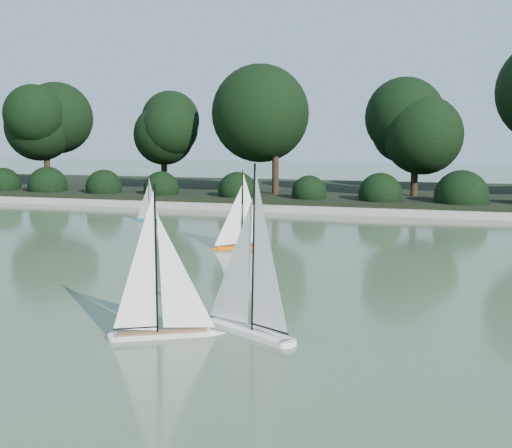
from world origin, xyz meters
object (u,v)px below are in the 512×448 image
object	(u,v)px
sailboat_white_a	(241,304)
sailboat_orange	(236,236)
race_buoy	(230,318)
sailboat_teal	(147,214)
sailboat_white_b	(171,312)

from	to	relation	value
sailboat_white_a	sailboat_orange	size ratio (longest dim) A/B	1.25
race_buoy	sailboat_teal	bearing A→B (deg)	122.18
sailboat_white_b	sailboat_white_a	bearing A→B (deg)	28.03
sailboat_teal	race_buoy	world-z (taller)	sailboat_teal
sailboat_white_a	sailboat_white_b	distance (m)	0.74
sailboat_white_a	sailboat_orange	distance (m)	4.98
sailboat_white_b	sailboat_teal	world-z (taller)	sailboat_white_b
sailboat_white_b	sailboat_orange	distance (m)	5.16
sailboat_white_a	sailboat_white_b	size ratio (longest dim) A/B	1.12
sailboat_teal	race_buoy	bearing A→B (deg)	-57.82
sailboat_orange	sailboat_teal	xyz separation A→B (m)	(-3.17, 2.87, -0.05)
sailboat_white_a	sailboat_orange	bearing A→B (deg)	108.59
sailboat_white_a	sailboat_teal	xyz separation A→B (m)	(-4.76, 7.59, -0.11)
sailboat_white_a	race_buoy	size ratio (longest dim) A/B	11.98
sailboat_white_a	sailboat_white_b	xyz separation A→B (m)	(-0.65, -0.35, -0.04)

